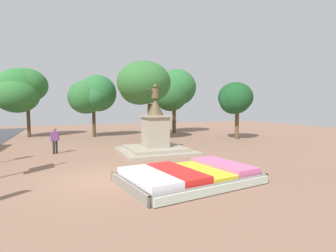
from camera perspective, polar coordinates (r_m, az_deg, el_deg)
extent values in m
plane|color=#8C6651|center=(11.43, -14.46, -11.27)|extent=(70.58, 70.58, 0.00)
cube|color=#38281C|center=(10.81, 4.52, -11.18)|extent=(5.54, 3.99, 0.31)
cube|color=gray|center=(9.53, 10.52, -13.24)|extent=(5.26, 0.89, 0.35)
cube|color=gray|center=(12.18, -0.10, -9.31)|extent=(5.26, 0.89, 0.35)
cube|color=gray|center=(9.60, -8.64, -13.08)|extent=(0.62, 3.45, 0.35)
cube|color=gray|center=(12.44, 14.51, -9.15)|extent=(0.62, 3.45, 0.35)
cube|color=white|center=(9.83, -4.45, -11.04)|extent=(1.67, 3.22, 0.26)
cube|color=red|center=(10.41, 1.72, -10.15)|extent=(1.67, 3.22, 0.26)
cube|color=yellow|center=(11.11, 7.16, -9.60)|extent=(1.67, 3.22, 0.13)
cube|color=#D86699|center=(11.86, 11.90, -8.42)|extent=(1.67, 3.22, 0.27)
cube|color=#B2BCAD|center=(9.50, 10.72, -13.33)|extent=(5.02, 0.95, 0.28)
cube|color=gray|center=(17.50, -2.76, -5.43)|extent=(4.62, 4.62, 0.19)
cube|color=gray|center=(17.47, -2.76, -4.83)|extent=(3.61, 3.61, 0.19)
cube|color=#9E937F|center=(17.33, -2.77, -1.29)|extent=(1.48, 1.48, 1.98)
cube|color=#9E937F|center=(17.26, -2.78, 2.18)|extent=(1.75, 1.75, 0.12)
cone|color=brown|center=(17.25, -2.79, 4.21)|extent=(1.11, 1.11, 1.11)
cylinder|color=brown|center=(17.28, -2.80, 7.11)|extent=(0.47, 0.47, 0.64)
sphere|color=brown|center=(17.31, -2.81, 8.64)|extent=(0.28, 0.28, 0.28)
cylinder|color=brown|center=(17.09, -3.57, 7.57)|extent=(0.55, 0.29, 0.42)
cylinder|color=black|center=(18.44, -23.09, -4.23)|extent=(0.13, 0.13, 0.85)
cylinder|color=black|center=(18.38, -23.61, -4.28)|extent=(0.13, 0.13, 0.85)
cube|color=#8C4C99|center=(18.32, -23.42, -2.02)|extent=(0.44, 0.35, 0.60)
cylinder|color=#8C4C99|center=(18.41, -22.72, -2.07)|extent=(0.09, 0.09, 0.57)
cylinder|color=#8C4C99|center=(18.24, -24.12, -2.16)|extent=(0.09, 0.09, 0.57)
sphere|color=#8C664C|center=(18.28, -23.46, -0.66)|extent=(0.22, 0.22, 0.22)
cylinder|color=#4C3823|center=(24.14, -3.84, 0.93)|extent=(0.52, 0.52, 3.28)
ellipsoid|color=#2A6D34|center=(24.74, -6.27, 8.19)|extent=(3.70, 3.33, 3.10)
ellipsoid|color=#316B30|center=(24.19, -5.26, 9.38)|extent=(4.86, 4.93, 3.88)
cylinder|color=brown|center=(29.88, 1.34, 1.62)|extent=(0.43, 0.43, 3.34)
ellipsoid|color=#2C6B33|center=(30.93, 1.96, 8.37)|extent=(4.45, 4.44, 4.23)
ellipsoid|color=#2D6A32|center=(29.86, 0.54, 7.13)|extent=(4.11, 3.55, 4.02)
ellipsoid|color=#2C6B33|center=(30.53, 1.10, 7.63)|extent=(3.94, 4.02, 3.87)
cylinder|color=brown|center=(25.32, 14.76, 0.16)|extent=(0.36, 0.36, 2.58)
ellipsoid|color=#174C20|center=(25.39, 14.48, 6.08)|extent=(3.27, 3.11, 2.81)
ellipsoid|color=#194A22|center=(24.62, 14.57, 5.78)|extent=(2.80, 2.61, 2.72)
ellipsoid|color=#1A4B27|center=(24.67, 14.10, 5.50)|extent=(2.69, 2.37, 2.56)
cylinder|color=#4C3823|center=(29.53, -28.07, 0.65)|extent=(0.33, 0.33, 2.88)
ellipsoid|color=#2C6B30|center=(30.03, -28.44, 7.79)|extent=(4.03, 3.75, 3.35)
ellipsoid|color=#2A6E30|center=(29.89, -29.51, 7.35)|extent=(4.20, 3.81, 3.74)
ellipsoid|color=#2E6B30|center=(29.25, -30.02, 5.76)|extent=(4.05, 3.80, 3.33)
cylinder|color=#4C3823|center=(27.26, -15.82, 0.51)|extent=(0.33, 0.33, 2.67)
ellipsoid|color=#2B6A36|center=(27.55, -15.05, 6.90)|extent=(3.72, 3.68, 3.67)
ellipsoid|color=#2C6831|center=(27.33, -17.46, 6.00)|extent=(3.45, 3.60, 3.28)
ellipsoid|color=#2B6A36|center=(27.12, -15.84, 5.99)|extent=(3.14, 3.27, 2.70)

